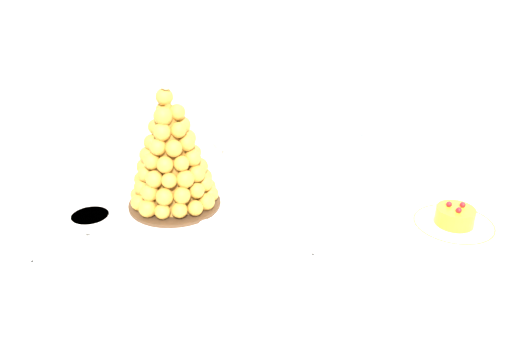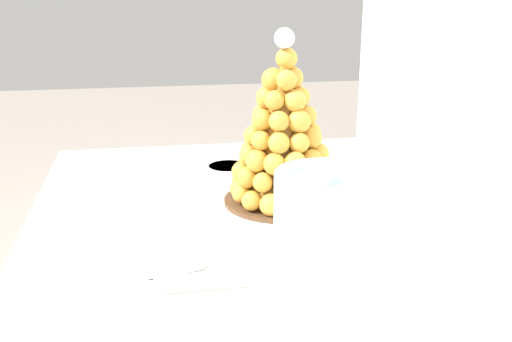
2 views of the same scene
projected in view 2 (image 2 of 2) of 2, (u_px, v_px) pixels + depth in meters
buffet_table at (269, 336)px, 0.96m from camera, size 1.59×0.83×0.73m
serving_tray at (244, 210)px, 1.19m from camera, size 0.60×0.37×0.02m
croquembouche at (283, 138)px, 1.18m from camera, size 0.23×0.23×0.34m
dessert_cup_left at (172, 167)px, 1.37m from camera, size 0.05×0.05×0.06m
dessert_cup_mid_left at (178, 190)px, 1.23m from camera, size 0.05×0.05×0.05m
dessert_cup_centre at (187, 214)px, 1.09m from camera, size 0.05×0.05×0.06m
dessert_cup_mid_right at (190, 251)px, 0.96m from camera, size 0.06×0.06×0.05m
creme_brulee_ramekin at (227, 170)px, 1.39m from camera, size 0.10×0.10×0.02m
macaron_goblet at (328, 233)px, 0.74m from camera, size 0.13×0.13×0.24m
wine_glass at (376, 162)px, 1.10m from camera, size 0.07×0.07×0.16m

